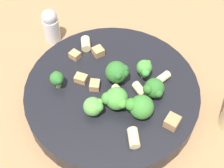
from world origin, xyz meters
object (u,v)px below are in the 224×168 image
pasta_bowl (112,93)px  chicken_chunk_4 (95,85)px  broccoli_floret_5 (140,107)px  chicken_chunk_1 (75,55)px  rigatoni_2 (86,44)px  chicken_chunk_0 (81,78)px  broccoli_floret_1 (94,107)px  pepper_shaker (51,25)px  broccoli_floret_2 (154,88)px  broccoli_floret_4 (115,99)px  broccoli_floret_3 (117,72)px  rigatoni_4 (163,77)px  rigatoni_3 (118,91)px  chicken_chunk_2 (172,122)px  broccoli_floret_6 (57,78)px  broccoli_floret_0 (144,68)px  rigatoni_1 (134,138)px  rigatoni_0 (140,89)px  chicken_chunk_3 (98,51)px

pasta_bowl → chicken_chunk_4: (-0.01, -0.03, 0.02)m
broccoli_floret_5 → chicken_chunk_1: broccoli_floret_5 is taller
rigatoni_2 → chicken_chunk_0: bearing=-13.7°
broccoli_floret_1 → chicken_chunk_1: bearing=-172.6°
pasta_bowl → broccoli_floret_1: bearing=-39.9°
chicken_chunk_4 → pepper_shaker: bearing=-159.5°
pasta_bowl → rigatoni_2: (-0.10, -0.03, 0.02)m
broccoli_floret_1 → chicken_chunk_4: broccoli_floret_1 is taller
broccoli_floret_1 → broccoli_floret_5: (0.02, 0.07, 0.00)m
broccoli_floret_2 → rigatoni_2: size_ratio=1.38×
broccoli_floret_4 → pepper_shaker: bearing=-157.5°
pepper_shaker → broccoli_floret_5: bearing=28.0°
broccoli_floret_3 → rigatoni_4: size_ratio=1.69×
rigatoni_3 → chicken_chunk_2: chicken_chunk_2 is taller
chicken_chunk_2 → pasta_bowl: bearing=-138.3°
broccoli_floret_2 → broccoli_floret_6: broccoli_floret_2 is taller
rigatoni_3 → broccoli_floret_0: bearing=118.7°
rigatoni_1 → rigatoni_0: bearing=160.7°
broccoli_floret_3 → broccoli_floret_4: size_ratio=1.07×
broccoli_floret_3 → chicken_chunk_1: bearing=-137.3°
broccoli_floret_0 → chicken_chunk_4: 0.09m
broccoli_floret_0 → broccoli_floret_5: 0.08m
pasta_bowl → chicken_chunk_3: chicken_chunk_3 is taller
broccoli_floret_0 → rigatoni_1: (0.12, -0.04, -0.01)m
pasta_bowl → chicken_chunk_1: chicken_chunk_1 is taller
broccoli_floret_5 → rigatoni_4: broccoli_floret_5 is taller
broccoli_floret_4 → pepper_shaker: (-0.21, -0.09, -0.02)m
broccoli_floret_1 → broccoli_floret_6: (-0.06, -0.05, 0.00)m
broccoli_floret_2 → chicken_chunk_2: broccoli_floret_2 is taller
rigatoni_2 → pasta_bowl: bearing=16.5°
broccoli_floret_3 → chicken_chunk_1: (-0.07, -0.06, -0.02)m
broccoli_floret_0 → pepper_shaker: (-0.16, -0.15, -0.02)m
broccoli_floret_4 → chicken_chunk_2: (0.05, 0.08, -0.01)m
broccoli_floret_1 → broccoli_floret_4: size_ratio=0.82×
broccoli_floret_2 → broccoli_floret_5: broccoli_floret_5 is taller
broccoli_floret_0 → broccoli_floret_1: size_ratio=1.07×
broccoli_floret_0 → rigatoni_1: bearing=-20.9°
rigatoni_0 → broccoli_floret_0: bearing=154.7°
broccoli_floret_4 → rigatoni_4: broccoli_floret_4 is taller
rigatoni_2 → rigatoni_4: rigatoni_2 is taller
broccoli_floret_1 → pepper_shaker: size_ratio=0.45×
broccoli_floret_5 → rigatoni_3: broccoli_floret_5 is taller
chicken_chunk_2 → chicken_chunk_1: bearing=-142.0°
broccoli_floret_3 → broccoli_floret_5: 0.07m
pasta_bowl → pepper_shaker: 0.20m
rigatoni_0 → rigatoni_3: same height
chicken_chunk_0 → chicken_chunk_1: same height
broccoli_floret_6 → rigatoni_3: 0.10m
broccoli_floret_3 → broccoli_floret_6: bearing=-95.6°
broccoli_floret_1 → broccoli_floret_0: bearing=121.4°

